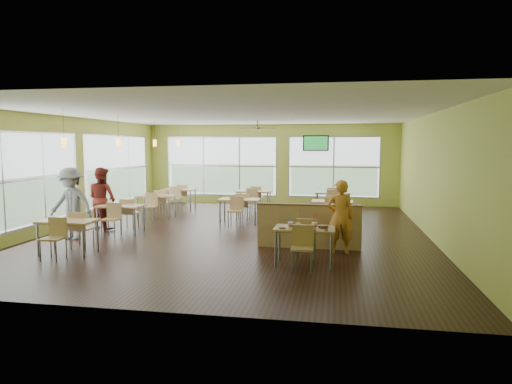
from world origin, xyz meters
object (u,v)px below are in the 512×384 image
at_px(man_plaid, 340,217).
at_px(food_basket, 323,226).
at_px(main_table, 304,233).
at_px(half_wall_divider, 309,226).

bearing_deg(man_plaid, food_basket, 66.28).
height_order(main_table, food_basket, main_table).
relative_size(half_wall_divider, man_plaid, 1.46).
bearing_deg(food_basket, man_plaid, 71.47).
bearing_deg(half_wall_divider, man_plaid, -27.67).
xyz_separation_m(half_wall_divider, food_basket, (0.36, -1.40, 0.26)).
xyz_separation_m(main_table, food_basket, (0.36, 0.05, 0.15)).
bearing_deg(food_basket, half_wall_divider, 104.45).
relative_size(half_wall_divider, food_basket, 10.69).
relative_size(main_table, food_basket, 6.77).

